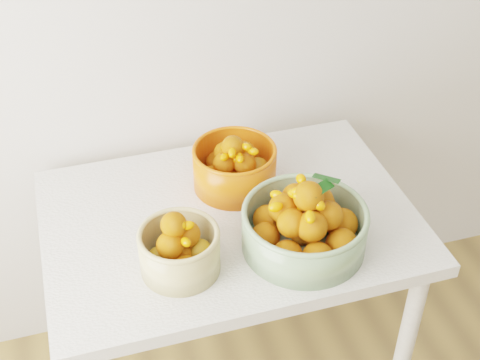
{
  "coord_description": "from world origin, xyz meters",
  "views": [
    {
      "loc": [
        -0.74,
        0.28,
        1.94
      ],
      "look_at": [
        -0.36,
        1.53,
        0.92
      ],
      "focal_mm": 50.0,
      "sensor_mm": 36.0,
      "label": 1
    }
  ],
  "objects_px": {
    "table": "(229,241)",
    "bowl_green": "(305,225)",
    "bowl_cream": "(179,249)",
    "bowl_orange": "(235,166)"
  },
  "relations": [
    {
      "from": "table",
      "to": "bowl_green",
      "type": "height_order",
      "value": "bowl_green"
    },
    {
      "from": "bowl_green",
      "to": "bowl_cream",
      "type": "bearing_deg",
      "value": 177.99
    },
    {
      "from": "table",
      "to": "bowl_orange",
      "type": "xyz_separation_m",
      "value": [
        0.05,
        0.12,
        0.16
      ]
    },
    {
      "from": "table",
      "to": "bowl_cream",
      "type": "bearing_deg",
      "value": -137.19
    },
    {
      "from": "bowl_cream",
      "to": "bowl_orange",
      "type": "xyz_separation_m",
      "value": [
        0.22,
        0.28,
        0.0
      ]
    },
    {
      "from": "bowl_cream",
      "to": "bowl_green",
      "type": "distance_m",
      "value": 0.32
    },
    {
      "from": "bowl_cream",
      "to": "bowl_orange",
      "type": "bearing_deg",
      "value": 51.74
    },
    {
      "from": "bowl_orange",
      "to": "bowl_cream",
      "type": "bearing_deg",
      "value": -128.26
    },
    {
      "from": "table",
      "to": "bowl_cream",
      "type": "height_order",
      "value": "bowl_cream"
    },
    {
      "from": "table",
      "to": "bowl_green",
      "type": "relative_size",
      "value": 2.76
    }
  ]
}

